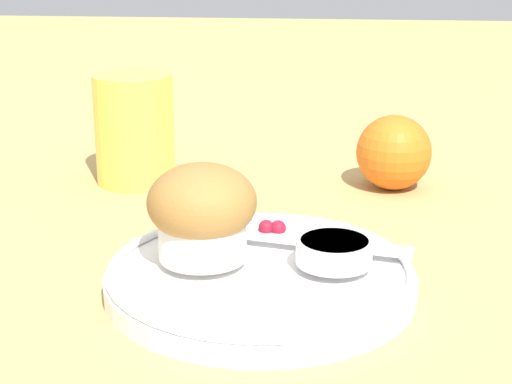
% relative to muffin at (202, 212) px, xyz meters
% --- Properties ---
extents(ground_plane, '(3.00, 3.00, 0.00)m').
position_rel_muffin_xyz_m(ground_plane, '(0.04, -0.01, -0.05)').
color(ground_plane, tan).
extents(plate, '(0.22, 0.22, 0.02)m').
position_rel_muffin_xyz_m(plate, '(0.04, -0.01, -0.04)').
color(plate, white).
rests_on(plate, ground_plane).
extents(muffin, '(0.08, 0.08, 0.07)m').
position_rel_muffin_xyz_m(muffin, '(0.00, 0.00, 0.00)').
color(muffin, silver).
rests_on(muffin, plate).
extents(cream_ramekin, '(0.05, 0.05, 0.02)m').
position_rel_muffin_xyz_m(cream_ramekin, '(0.09, -0.00, -0.02)').
color(cream_ramekin, silver).
rests_on(cream_ramekin, plate).
extents(berry_pair, '(0.02, 0.01, 0.01)m').
position_rel_muffin_xyz_m(berry_pair, '(0.04, 0.05, -0.03)').
color(berry_pair, maroon).
rests_on(berry_pair, plate).
extents(butter_knife, '(0.19, 0.06, 0.00)m').
position_rel_muffin_xyz_m(butter_knife, '(0.06, 0.04, -0.03)').
color(butter_knife, silver).
rests_on(butter_knife, plate).
extents(orange_fruit, '(0.07, 0.07, 0.07)m').
position_rel_muffin_xyz_m(orange_fruit, '(0.15, 0.23, -0.02)').
color(orange_fruit, orange).
rests_on(orange_fruit, ground_plane).
extents(juice_glass, '(0.08, 0.08, 0.11)m').
position_rel_muffin_xyz_m(juice_glass, '(-0.10, 0.23, -0.00)').
color(juice_glass, '#EAD14C').
rests_on(juice_glass, ground_plane).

